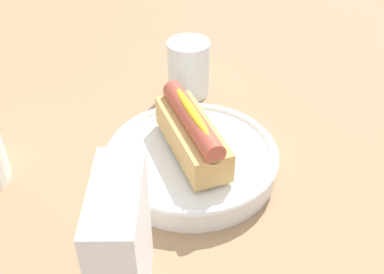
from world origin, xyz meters
The scene contains 5 objects.
ground_plane centered at (0.00, 0.00, 0.00)m, with size 2.40×2.40×0.00m, color #9E7A56.
serving_bowl centered at (0.02, -0.01, 0.02)m, with size 0.23×0.23×0.04m.
hotdog_front centered at (0.02, -0.01, 0.06)m, with size 0.16×0.09×0.06m.
water_glass centered at (0.22, -0.02, 0.04)m, with size 0.07×0.07×0.09m.
napkin_box centered at (-0.16, 0.07, 0.07)m, with size 0.11×0.04×0.15m, color white.
Camera 1 is at (-0.45, 0.04, 0.42)m, focal length 44.43 mm.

